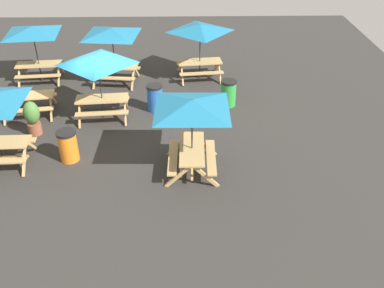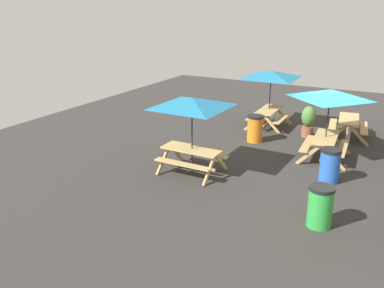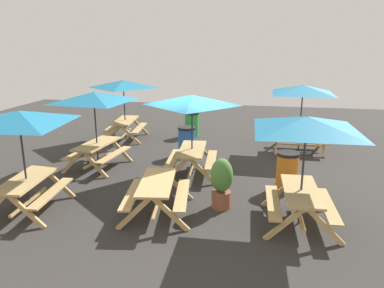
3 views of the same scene
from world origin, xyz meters
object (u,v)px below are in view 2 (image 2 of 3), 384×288
picnic_table_6 (348,124)px  trash_bin_green (320,206)px  picnic_table_4 (271,79)px  trash_bin_blue (330,165)px  picnic_table_0 (192,108)px  trash_bin_orange (255,128)px  picnic_table_1 (330,99)px  potted_plant_0 (308,121)px

picnic_table_6 → trash_bin_green: trash_bin_green is taller
picnic_table_4 → trash_bin_blue: 5.69m
picnic_table_0 → picnic_table_6: size_ratio=1.43×
trash_bin_green → trash_bin_orange: 6.18m
picnic_table_0 → trash_bin_blue: (-1.27, 3.75, -1.49)m
picnic_table_0 → trash_bin_orange: (-3.69, 0.61, -1.49)m
picnic_table_6 → picnic_table_4: bearing=-97.0°
picnic_table_1 → trash_bin_blue: bearing=11.5°
picnic_table_4 → trash_bin_orange: (1.97, 0.15, -1.49)m
trash_bin_blue → trash_bin_orange: same height
picnic_table_0 → picnic_table_6: (-5.72, 3.52, -1.43)m
picnic_table_4 → picnic_table_1: bearing=45.1°
trash_bin_green → trash_bin_blue: 2.71m
trash_bin_green → trash_bin_blue: same height
picnic_table_0 → picnic_table_6: 6.87m
picnic_table_1 → picnic_table_4: same height
trash_bin_blue → potted_plant_0: 4.23m
trash_bin_green → trash_bin_blue: bearing=-172.9°
picnic_table_6 → trash_bin_orange: (2.04, -2.91, -0.07)m
potted_plant_0 → picnic_table_0: bearing=-22.6°
picnic_table_4 → picnic_table_0: bearing=-6.5°
picnic_table_6 → picnic_table_1: bearing=-14.3°
picnic_table_1 → picnic_table_0: bearing=-51.2°
picnic_table_0 → trash_bin_green: (1.42, 4.09, -1.49)m
picnic_table_6 → potted_plant_0: size_ratio=1.67×
trash_bin_green → picnic_table_6: bearing=-175.4°
picnic_table_0 → trash_bin_blue: picnic_table_0 is taller
picnic_table_6 → trash_bin_green: (7.15, 0.57, -0.07)m
picnic_table_0 → picnic_table_1: (-3.06, 3.23, 0.00)m
picnic_table_4 → trash_bin_orange: size_ratio=2.88×
picnic_table_1 → trash_bin_green: 4.80m
picnic_table_0 → trash_bin_green: picnic_table_0 is taller
picnic_table_1 → picnic_table_4: (-2.60, -2.78, 0.00)m
picnic_table_0 → picnic_table_1: bearing=44.6°
picnic_table_4 → trash_bin_blue: bearing=35.0°
picnic_table_6 → trash_bin_orange: 3.55m
trash_bin_green → trash_bin_blue: size_ratio=1.00×
trash_bin_green → picnic_table_4: bearing=-152.8°
picnic_table_6 → trash_bin_green: bearing=-3.7°
picnic_table_1 → picnic_table_4: bearing=-137.7°
picnic_table_4 → picnic_table_6: (-0.07, 3.06, -1.43)m
potted_plant_0 → picnic_table_6: bearing=112.0°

